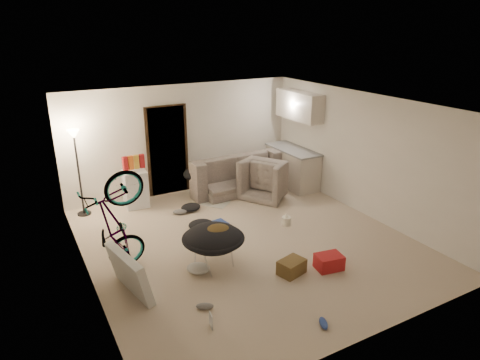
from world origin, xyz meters
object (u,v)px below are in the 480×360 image
floor_lamp (76,154)px  armchair (269,181)px  saucer_chair (213,243)px  juicer (286,220)px  mini_fridge (136,189)px  bicycle (117,246)px  sofa (232,176)px  drink_case_a (292,267)px  kitchen_counter (292,168)px  tv_box (129,273)px  drink_case_b (329,262)px

floor_lamp → armchair: (3.99, -0.93, -0.98)m
saucer_chair → juicer: saucer_chair is taller
armchair → mini_fridge: mini_fridge is taller
armchair → bicycle: bicycle is taller
sofa → juicer: bearing=88.6°
armchair → saucer_chair: saucer_chair is taller
mini_fridge → drink_case_a: mini_fridge is taller
bicycle → saucer_chair: (1.39, -0.58, -0.04)m
floor_lamp → bicycle: bearing=-87.8°
kitchen_counter → armchair: (-0.84, -0.28, -0.11)m
armchair → juicer: size_ratio=4.01×
drink_case_a → juicer: (0.92, 1.49, -0.02)m
floor_lamp → drink_case_a: bearing=-57.8°
sofa → saucer_chair: bearing=55.7°
mini_fridge → bicycle: bearing=-108.4°
tv_box → juicer: size_ratio=4.06×
tv_box → drink_case_a: size_ratio=2.47×
kitchen_counter → saucer_chair: 4.18m
bicycle → juicer: 3.33m
mini_fridge → armchair: bearing=-12.7°
floor_lamp → sofa: size_ratio=0.80×
floor_lamp → saucer_chair: floor_lamp is taller
bicycle → sofa: bearing=-56.7°
armchair → tv_box: bearing=88.6°
tv_box → juicer: bearing=2.0°
drink_case_b → juicer: 1.68m
mini_fridge → saucer_chair: 3.09m
kitchen_counter → floor_lamp: bearing=172.3°
sofa → saucer_chair: saucer_chair is taller
floor_lamp → kitchen_counter: (4.83, -0.65, -0.87)m
sofa → juicer: sofa is taller
mini_fridge → juicer: bearing=-42.3°
floor_lamp → drink_case_b: 5.30m
sofa → bicycle: 4.08m
saucer_chair → sofa: bearing=57.2°
armchair → sofa: bearing=6.2°
saucer_chair → mini_fridge: bearing=97.5°
saucer_chair → drink_case_b: bearing=-30.8°
bicycle → juicer: bearing=-90.5°
tv_box → juicer: (3.31, 0.78, -0.24)m
bicycle → drink_case_b: bicycle is taller
tv_box → drink_case_b: bearing=-27.5°
armchair → drink_case_b: bearing=132.4°
drink_case_a → drink_case_b: bearing=-30.1°
tv_box → juicer: 3.41m
kitchen_counter → mini_fridge: (-3.74, 0.55, -0.04)m
kitchen_counter → juicer: kitchen_counter is taller
saucer_chair → bicycle: bearing=157.3°
bicycle → tv_box: bicycle is taller
sofa → armchair: sofa is taller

